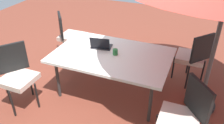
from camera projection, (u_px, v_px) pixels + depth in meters
name	position (u px, v px, depth m)	size (l,w,h in m)	color
ground_plane	(112.00, 92.00, 4.03)	(10.00, 10.00, 0.02)	brown
dining_table	(112.00, 57.00, 3.67)	(1.81, 1.18, 0.73)	white
chair_northwest	(184.00, 115.00, 2.75)	(0.58, 0.58, 0.98)	beige
chair_southwest	(193.00, 55.00, 3.97)	(0.59, 0.58, 0.98)	beige
chair_northeast	(17.00, 74.00, 3.49)	(0.58, 0.58, 0.98)	beige
chair_southeast	(69.00, 34.00, 4.72)	(0.58, 0.58, 0.98)	beige
laptop	(101.00, 45.00, 3.79)	(0.35, 0.29, 0.21)	#2D2D33
cup	(115.00, 52.00, 3.60)	(0.08, 0.08, 0.09)	#286B33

